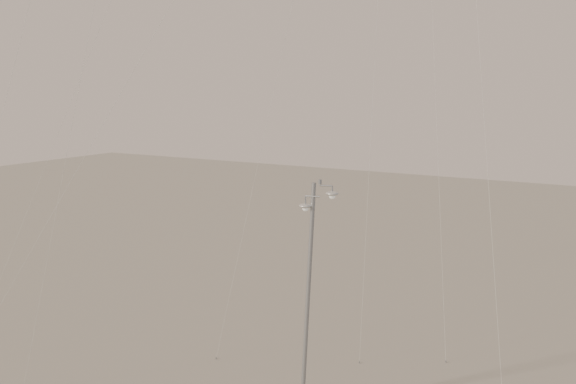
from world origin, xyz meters
The scene contains 3 objects.
street_lamp centered at (3.20, 5.11, 5.29)m, with size 1.63×0.78×9.93m.
kite_3 centered at (-4.96, 4.92, 15.12)m, with size 4.86×12.73×20.07m.
kite_6 centered at (-15.31, 6.19, 14.07)m, with size 1.45×8.34×19.63m.
Camera 1 is at (18.93, -22.16, 14.19)m, focal length 50.00 mm.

